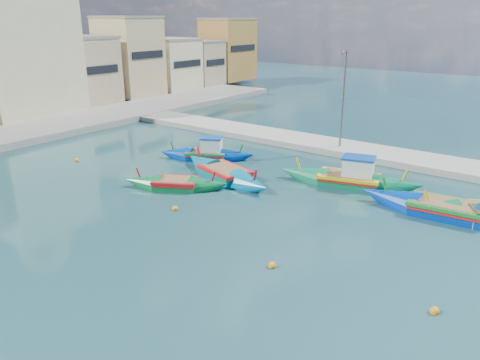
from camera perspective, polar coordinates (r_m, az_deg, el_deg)
ground at (r=21.75m, az=6.50°, el=-9.44°), size 160.00×160.00×0.00m
east_quay at (r=37.29m, az=20.69°, el=2.22°), size 4.00×70.00×0.50m
church_block at (r=56.12m, az=-25.98°, el=15.41°), size 10.00×10.00×19.10m
quay_street_lamp at (r=37.88m, az=12.41°, el=9.63°), size 1.18×0.16×8.00m
luzzu_turquoise_cabin at (r=31.24m, az=13.20°, el=0.02°), size 4.45×9.71×3.05m
luzzu_blue_cabin at (r=36.18m, az=-4.06°, el=3.07°), size 5.28×7.45×2.66m
luzzu_cyan_mid at (r=31.73m, az=-1.86°, el=0.67°), size 4.57×9.31×2.68m
luzzu_green at (r=30.19m, az=-7.81°, el=-0.59°), size 4.85×6.88×2.17m
luzzu_blue_south at (r=28.18m, az=23.93°, el=-3.48°), size 2.92×9.97×2.84m
luzzu_cyan_south at (r=28.69m, az=27.18°, el=-3.66°), size 5.16×7.98×2.45m
mooring_buoys at (r=25.76m, az=-4.44°, el=-4.40°), size 20.91×27.59×0.36m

